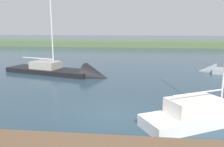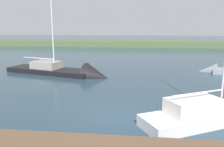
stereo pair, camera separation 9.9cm
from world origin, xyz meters
The scene contains 4 objects.
ground_plane centered at (0.00, 0.00, 0.00)m, with size 200.00×200.00×0.00m, color #263D4C.
far_shoreline centered at (0.00, -41.97, 0.00)m, with size 180.00×8.00×2.40m, color #4C603D.
sailboat_far_right centered at (5.50, -9.70, 0.12)m, with size 10.83×5.32×11.10m.
sailboat_behind_pier centered at (-5.49, -0.18, 0.22)m, with size 7.94×5.44×8.72m.
Camera 2 is at (-1.28, 11.38, 4.57)m, focal length 37.57 mm.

